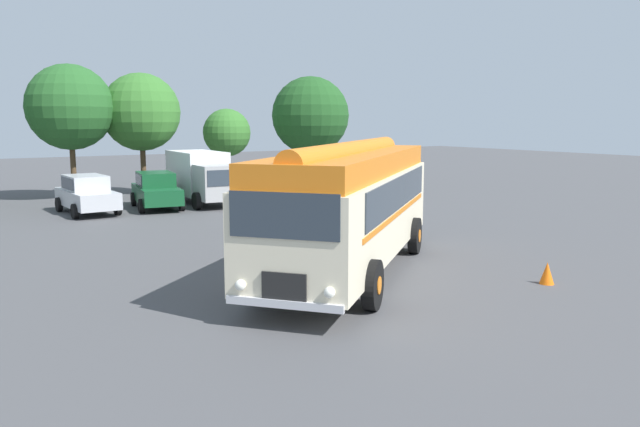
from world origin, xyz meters
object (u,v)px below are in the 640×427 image
(traffic_cone, at_px, (547,273))
(box_van, at_px, (202,175))
(vintage_bus, at_px, (350,202))
(car_mid_left, at_px, (156,190))
(car_near_left, at_px, (87,194))

(traffic_cone, bearing_deg, box_van, 94.71)
(vintage_bus, relative_size, traffic_cone, 16.77)
(vintage_bus, xyz_separation_m, box_van, (1.91, 15.44, -0.53))
(vintage_bus, height_order, car_mid_left, vintage_bus)
(vintage_bus, height_order, car_near_left, vintage_bus)
(vintage_bus, distance_m, car_near_left, 15.33)
(vintage_bus, xyz_separation_m, car_mid_left, (-0.58, 14.81, -1.05))
(vintage_bus, relative_size, car_near_left, 2.14)
(car_mid_left, relative_size, traffic_cone, 8.00)
(car_mid_left, bearing_deg, box_van, 14.14)
(traffic_cone, bearing_deg, car_near_left, 111.11)
(car_near_left, distance_m, box_van, 5.61)
(car_mid_left, distance_m, traffic_cone, 18.85)
(car_near_left, distance_m, traffic_cone, 19.78)
(car_near_left, bearing_deg, box_van, 6.03)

